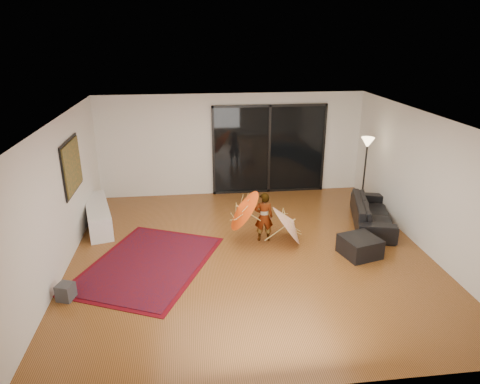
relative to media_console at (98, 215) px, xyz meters
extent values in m
plane|color=brown|center=(3.25, -1.71, -0.26)|extent=(7.00, 7.00, 0.00)
plane|color=white|center=(3.25, -1.71, 2.44)|extent=(7.00, 7.00, 0.00)
plane|color=silver|center=(3.25, 1.79, 1.09)|extent=(7.00, 0.00, 7.00)
plane|color=silver|center=(3.25, -5.21, 1.09)|extent=(7.00, 0.00, 7.00)
plane|color=silver|center=(-0.25, -1.71, 1.09)|extent=(0.00, 7.00, 7.00)
plane|color=silver|center=(6.75, -1.71, 1.09)|extent=(0.00, 7.00, 7.00)
cube|color=black|center=(4.25, 1.76, 0.94)|extent=(3.00, 0.04, 2.40)
cube|color=black|center=(4.25, 1.74, 2.11)|extent=(3.06, 0.06, 0.06)
cube|color=black|center=(4.25, 1.74, -0.23)|extent=(3.06, 0.06, 0.06)
cube|color=black|center=(4.25, 1.74, 0.94)|extent=(0.06, 0.06, 2.40)
cube|color=black|center=(-0.23, -0.71, 1.39)|extent=(0.02, 1.28, 1.08)
cube|color=#1A412D|center=(-0.21, -0.71, 1.39)|extent=(0.03, 1.18, 0.98)
cube|color=white|center=(0.00, 0.00, 0.00)|extent=(0.93, 1.94, 0.52)
cube|color=#424244|center=(0.00, -2.89, -0.12)|extent=(0.32, 0.32, 0.29)
cube|color=#560710|center=(1.26, -1.91, -0.26)|extent=(3.03, 3.45, 0.01)
cube|color=maroon|center=(1.26, -1.91, -0.25)|extent=(2.82, 3.24, 0.02)
imported|color=black|center=(6.20, -0.71, 0.04)|extent=(1.34, 2.20, 0.60)
cube|color=black|center=(5.39, -2.03, -0.07)|extent=(0.82, 0.82, 0.38)
cylinder|color=black|center=(6.35, 0.29, -0.24)|extent=(0.31, 0.31, 0.03)
cylinder|color=black|center=(6.35, 0.29, 0.57)|extent=(0.04, 0.04, 1.67)
cone|color=#FFD899|center=(6.35, 0.29, 1.43)|extent=(0.31, 0.31, 0.24)
imported|color=#999999|center=(3.61, -1.15, 0.27)|extent=(0.41, 0.28, 1.07)
cone|color=#E1440B|center=(3.06, -1.20, 0.47)|extent=(0.69, 0.94, 0.86)
cylinder|color=tan|center=(3.06, -1.20, 0.14)|extent=(0.42, 0.02, 0.31)
cylinder|color=tan|center=(3.06, -1.20, 0.58)|extent=(0.05, 0.02, 0.05)
cone|color=silver|center=(4.21, -1.30, 0.24)|extent=(0.71, 0.95, 0.88)
cylinder|color=tan|center=(4.21, -1.30, -0.13)|extent=(0.46, 0.02, 0.34)
cylinder|color=tan|center=(4.21, -1.30, 0.36)|extent=(0.05, 0.02, 0.05)
camera|label=1|loc=(2.13, -9.21, 3.90)|focal=32.00mm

